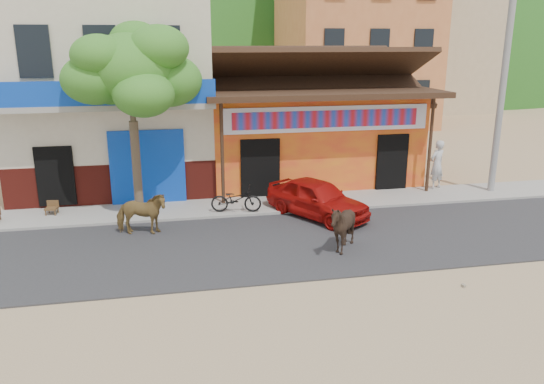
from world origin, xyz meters
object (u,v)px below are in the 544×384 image
Objects in this scene: utility_pole at (503,82)px; scooter at (236,199)px; pedestrian at (437,164)px; tree at (133,121)px; cow_tan at (141,214)px; cow_dark at (342,227)px; red_car at (317,198)px; cafe_chair_right at (51,202)px.

utility_pole reaches higher than scooter.
utility_pole is at bearing 135.80° from pedestrian.
tree reaches higher than scooter.
cow_tan is (0.14, -1.82, -2.44)m from tree.
tree is 3.66× the size of scooter.
tree is at bearing -19.22° from pedestrian.
pedestrian is (-1.90, 0.70, -3.08)m from utility_pole.
utility_pole is (12.80, 0.20, 1.00)m from tree.
pedestrian reaches higher than cow_dark.
tree is at bearing 12.47° from cow_tan.
cow_dark reaches higher than red_car.
cow_tan is 0.92× the size of scooter.
pedestrian is (10.76, 2.72, 0.36)m from cow_tan.
pedestrian reaches higher than cow_tan.
tree reaches higher than cow_dark.
red_car is 4.57× the size of cafe_chair_right.
utility_pole reaches higher than cow_dark.
cafe_chair_right is at bearing -130.33° from cow_dark.
tree is at bearing 91.60° from scooter.
pedestrian is at bearing 122.44° from cow_dark.
cow_dark is 9.47m from cafe_chair_right.
utility_pole is 13.28m from cow_tan.
red_car is at bearing -168.57° from utility_pole.
utility_pole is 8.10m from red_car.
cow_tan is at bearing -85.62° from tree.
cow_tan is at bearing -170.92° from utility_pole.
cafe_chair_right is (-13.68, -0.48, -0.52)m from pedestrian.
scooter is 2.07× the size of cafe_chair_right.
utility_pole reaches higher than red_car.
scooter is at bearing -13.77° from pedestrian.
scooter is at bearing -0.45° from cafe_chair_right.
tree is 0.75× the size of utility_pole.
scooter is (-9.70, -0.70, -3.57)m from utility_pole.
utility_pole is 9.21m from cow_dark.
utility_pole is 2.21× the size of red_car.
tree is 7.32m from cow_dark.
cafe_chair_right is (-8.25, 4.65, -0.22)m from cow_dark.
tree is 3.99× the size of cow_tan.
red_car is at bearing -12.54° from tree.
tree is 3.05m from cow_tan.
tree is 1.66× the size of red_car.
red_car reaches higher than scooter.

